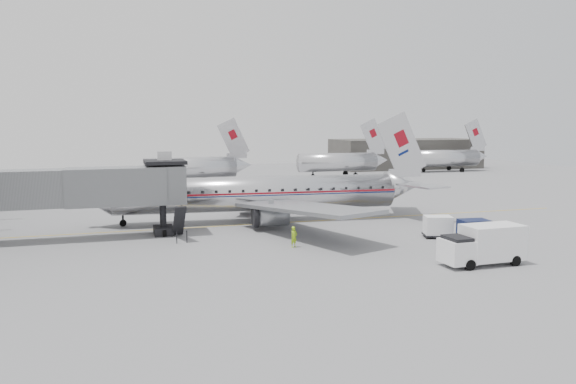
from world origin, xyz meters
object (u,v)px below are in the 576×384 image
at_px(baggage_cart_navy, 474,230).
at_px(ramp_worker, 294,237).
at_px(service_van, 483,244).
at_px(baggage_cart_white, 438,226).
at_px(airliner, 264,193).

xyz_separation_m(baggage_cart_navy, ramp_worker, (-14.28, 2.59, -0.17)).
relative_size(service_van, baggage_cart_navy, 2.29).
height_order(baggage_cart_white, ramp_worker, baggage_cart_white).
bearing_deg(baggage_cart_white, baggage_cart_navy, -38.96).
bearing_deg(airliner, baggage_cart_white, -40.68).
relative_size(baggage_cart_white, ramp_worker, 1.68).
bearing_deg(baggage_cart_navy, ramp_worker, 175.36).
bearing_deg(baggage_cart_navy, baggage_cart_white, 128.69).
bearing_deg(ramp_worker, baggage_cart_navy, -37.75).
distance_m(airliner, service_van, 22.92).
bearing_deg(service_van, airliner, 114.15).
distance_m(baggage_cart_white, ramp_worker, 12.61).
xyz_separation_m(airliner, service_van, (9.77, -20.69, -1.28)).
distance_m(airliner, baggage_cart_white, 16.87).
xyz_separation_m(service_van, baggage_cart_navy, (3.72, 6.21, -0.43)).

